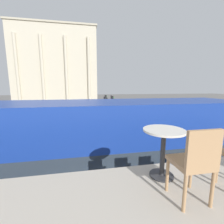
{
  "coord_description": "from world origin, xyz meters",
  "views": [
    {
      "loc": [
        0.02,
        -2.27,
        4.72
      ],
      "look_at": [
        3.32,
        15.43,
        1.75
      ],
      "focal_mm": 24.0,
      "sensor_mm": 36.0,
      "label": 1
    }
  ],
  "objects_px": {
    "double_decker_bus": "(105,149)",
    "traffic_light_near": "(105,112)",
    "cafe_chair_0": "(194,161)",
    "traffic_light_far": "(106,101)",
    "pedestrian_red": "(74,117)",
    "cafe_dining_table": "(163,142)",
    "car_maroon": "(26,124)",
    "plaza_building_left": "(57,66)",
    "traffic_light_mid": "(112,106)",
    "pedestrian_blue": "(93,111)",
    "car_white": "(75,113)"
  },
  "relations": [
    {
      "from": "cafe_chair_0",
      "to": "traffic_light_far",
      "type": "height_order",
      "value": "cafe_chair_0"
    },
    {
      "from": "car_maroon",
      "to": "plaza_building_left",
      "type": "bearing_deg",
      "value": 52.83
    },
    {
      "from": "car_white",
      "to": "pedestrian_blue",
      "type": "xyz_separation_m",
      "value": [
        2.86,
        -0.12,
        0.24
      ]
    },
    {
      "from": "traffic_light_near",
      "to": "pedestrian_blue",
      "type": "bearing_deg",
      "value": 92.25
    },
    {
      "from": "double_decker_bus",
      "to": "traffic_light_near",
      "type": "relative_size",
      "value": 2.71
    },
    {
      "from": "plaza_building_left",
      "to": "traffic_light_mid",
      "type": "distance_m",
      "value": 39.33
    },
    {
      "from": "plaza_building_left",
      "to": "traffic_light_far",
      "type": "xyz_separation_m",
      "value": [
        12.31,
        -28.19,
        -9.63
      ]
    },
    {
      "from": "plaza_building_left",
      "to": "car_white",
      "type": "bearing_deg",
      "value": -77.0
    },
    {
      "from": "cafe_chair_0",
      "to": "traffic_light_far",
      "type": "bearing_deg",
      "value": 76.48
    },
    {
      "from": "traffic_light_far",
      "to": "pedestrian_blue",
      "type": "xyz_separation_m",
      "value": [
        -2.38,
        -2.54,
        -1.34
      ]
    },
    {
      "from": "pedestrian_red",
      "to": "cafe_dining_table",
      "type": "bearing_deg",
      "value": 27.71
    },
    {
      "from": "traffic_light_near",
      "to": "car_white",
      "type": "xyz_separation_m",
      "value": [
        -3.29,
        11.11,
        -1.87
      ]
    },
    {
      "from": "cafe_dining_table",
      "to": "car_white",
      "type": "distance_m",
      "value": 22.46
    },
    {
      "from": "cafe_chair_0",
      "to": "traffic_light_far",
      "type": "distance_m",
      "value": 25.23
    },
    {
      "from": "car_white",
      "to": "pedestrian_blue",
      "type": "relative_size",
      "value": 2.57
    },
    {
      "from": "double_decker_bus",
      "to": "traffic_light_near",
      "type": "height_order",
      "value": "double_decker_bus"
    },
    {
      "from": "cafe_dining_table",
      "to": "pedestrian_red",
      "type": "relative_size",
      "value": 0.4
    },
    {
      "from": "traffic_light_far",
      "to": "pedestrian_blue",
      "type": "height_order",
      "value": "traffic_light_far"
    },
    {
      "from": "cafe_chair_0",
      "to": "pedestrian_red",
      "type": "bearing_deg",
      "value": 90.32
    },
    {
      "from": "traffic_light_mid",
      "to": "cafe_chair_0",
      "type": "bearing_deg",
      "value": -97.34
    },
    {
      "from": "cafe_chair_0",
      "to": "traffic_light_far",
      "type": "relative_size",
      "value": 0.26
    },
    {
      "from": "traffic_light_mid",
      "to": "cafe_dining_table",
      "type": "bearing_deg",
      "value": -97.81
    },
    {
      "from": "pedestrian_red",
      "to": "traffic_light_far",
      "type": "bearing_deg",
      "value": 164.41
    },
    {
      "from": "plaza_building_left",
      "to": "traffic_light_mid",
      "type": "bearing_deg",
      "value": -71.78
    },
    {
      "from": "cafe_chair_0",
      "to": "car_maroon",
      "type": "relative_size",
      "value": 0.22
    },
    {
      "from": "traffic_light_near",
      "to": "pedestrian_red",
      "type": "distance_m",
      "value": 7.24
    },
    {
      "from": "traffic_light_mid",
      "to": "car_maroon",
      "type": "xyz_separation_m",
      "value": [
        -9.91,
        -0.43,
        -1.77
      ]
    },
    {
      "from": "cafe_chair_0",
      "to": "car_maroon",
      "type": "distance_m",
      "value": 18.53
    },
    {
      "from": "car_maroon",
      "to": "cafe_chair_0",
      "type": "bearing_deg",
      "value": -105.26
    },
    {
      "from": "double_decker_bus",
      "to": "cafe_chair_0",
      "type": "relative_size",
      "value": 11.71
    },
    {
      "from": "traffic_light_near",
      "to": "traffic_light_far",
      "type": "height_order",
      "value": "traffic_light_near"
    },
    {
      "from": "plaza_building_left",
      "to": "car_white",
      "type": "relative_size",
      "value": 6.26
    },
    {
      "from": "double_decker_bus",
      "to": "traffic_light_far",
      "type": "relative_size",
      "value": 3.08
    },
    {
      "from": "cafe_dining_table",
      "to": "car_white",
      "type": "height_order",
      "value": "cafe_dining_table"
    },
    {
      "from": "double_decker_bus",
      "to": "cafe_dining_table",
      "type": "relative_size",
      "value": 14.6
    },
    {
      "from": "traffic_light_far",
      "to": "double_decker_bus",
      "type": "bearing_deg",
      "value": -98.18
    },
    {
      "from": "cafe_chair_0",
      "to": "car_white",
      "type": "height_order",
      "value": "cafe_chair_0"
    },
    {
      "from": "cafe_dining_table",
      "to": "pedestrian_red",
      "type": "distance_m",
      "value": 17.72
    },
    {
      "from": "traffic_light_near",
      "to": "car_maroon",
      "type": "bearing_deg",
      "value": 148.98
    },
    {
      "from": "plaza_building_left",
      "to": "traffic_light_far",
      "type": "distance_m",
      "value": 32.23
    },
    {
      "from": "pedestrian_blue",
      "to": "pedestrian_red",
      "type": "xyz_separation_m",
      "value": [
        -2.69,
        -4.63,
        0.12
      ]
    },
    {
      "from": "traffic_light_far",
      "to": "pedestrian_blue",
      "type": "bearing_deg",
      "value": -133.14
    },
    {
      "from": "traffic_light_mid",
      "to": "traffic_light_near",
      "type": "bearing_deg",
      "value": -106.21
    },
    {
      "from": "cafe_dining_table",
      "to": "pedestrian_blue",
      "type": "xyz_separation_m",
      "value": [
        0.24,
        21.95,
        -2.99
      ]
    },
    {
      "from": "pedestrian_red",
      "to": "double_decker_bus",
      "type": "bearing_deg",
      "value": 28.11
    },
    {
      "from": "traffic_light_near",
      "to": "double_decker_bus",
      "type": "bearing_deg",
      "value": -98.13
    },
    {
      "from": "cafe_chair_0",
      "to": "traffic_light_mid",
      "type": "distance_m",
      "value": 17.16
    },
    {
      "from": "car_maroon",
      "to": "pedestrian_blue",
      "type": "xyz_separation_m",
      "value": [
        7.9,
        5.97,
        0.24
      ]
    },
    {
      "from": "traffic_light_far",
      "to": "car_white",
      "type": "bearing_deg",
      "value": -155.24
    },
    {
      "from": "double_decker_bus",
      "to": "pedestrian_blue",
      "type": "height_order",
      "value": "double_decker_bus"
    }
  ]
}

